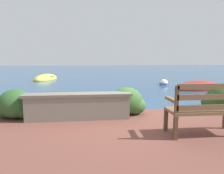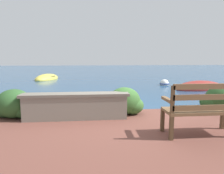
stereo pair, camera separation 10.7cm
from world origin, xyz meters
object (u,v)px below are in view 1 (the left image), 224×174
rowboat_nearest (199,88)px  mooring_buoy (164,84)px  rowboat_mid (46,79)px  park_bench (205,108)px

rowboat_nearest → mooring_buoy: 2.13m
rowboat_nearest → mooring_buoy: size_ratio=4.85×
rowboat_nearest → rowboat_mid: 10.40m
park_bench → rowboat_mid: park_bench is taller
park_bench → rowboat_nearest: size_ratio=0.46×
rowboat_nearest → rowboat_mid: bearing=139.9°
park_bench → mooring_buoy: (2.31, 8.01, -0.61)m
rowboat_nearest → mooring_buoy: bearing=117.0°
park_bench → rowboat_mid: (-5.22, 11.90, -0.64)m
rowboat_mid → park_bench: bearing=-141.9°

